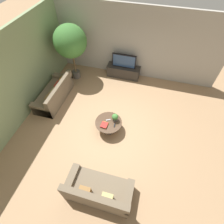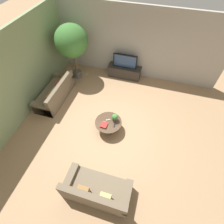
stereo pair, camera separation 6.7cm
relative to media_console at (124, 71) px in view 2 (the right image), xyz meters
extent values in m
plane|color=#9E7A56|center=(0.23, -2.94, -0.27)|extent=(24.00, 24.00, 0.00)
cube|color=#A39E93|center=(0.23, 0.32, 1.23)|extent=(7.40, 0.12, 3.00)
cube|color=gray|center=(-3.03, -2.74, 1.23)|extent=(0.12, 7.40, 3.00)
cube|color=#2D2823|center=(0.00, 0.00, -0.01)|extent=(1.46, 0.48, 0.52)
cube|color=#2D2823|center=(0.00, 0.00, 0.24)|extent=(1.49, 0.50, 0.02)
cube|color=black|center=(0.00, 0.00, 0.55)|extent=(1.05, 0.08, 0.61)
cube|color=navy|center=(0.00, -0.04, 0.55)|extent=(0.96, 0.00, 0.55)
cube|color=black|center=(0.00, 0.00, 0.26)|extent=(0.31, 0.13, 0.02)
cylinder|color=#756656|center=(0.20, -3.09, -0.26)|extent=(0.50, 0.50, 0.02)
cylinder|color=#756656|center=(0.20, -3.09, -0.06)|extent=(0.10, 0.10, 0.42)
cylinder|color=#4C3828|center=(0.20, -3.09, 0.16)|extent=(0.92, 0.92, 0.02)
cube|color=brown|center=(-2.38, -2.22, -0.06)|extent=(0.84, 1.99, 0.42)
cube|color=brown|center=(-2.04, -2.22, 0.36)|extent=(0.16, 1.99, 0.42)
cube|color=brown|center=(-2.38, -1.33, 0.00)|extent=(0.84, 0.20, 0.54)
cube|color=brown|center=(-2.38, -3.12, 0.00)|extent=(0.84, 0.20, 0.54)
cube|color=orange|center=(-2.20, -1.70, 0.30)|extent=(0.15, 0.33, 0.31)
cube|color=#B23328|center=(-2.20, -2.05, 0.31)|extent=(0.13, 0.36, 0.33)
cube|color=tan|center=(-2.20, -2.40, 0.30)|extent=(0.15, 0.33, 0.31)
cube|color=olive|center=(-2.20, -2.74, 0.31)|extent=(0.13, 0.35, 0.32)
cube|color=brown|center=(0.55, -5.21, -0.06)|extent=(1.78, 0.84, 0.42)
cube|color=brown|center=(0.55, -5.55, 0.36)|extent=(1.78, 0.16, 0.42)
cube|color=brown|center=(1.34, -5.21, 0.00)|extent=(0.20, 0.84, 0.54)
cube|color=brown|center=(-0.23, -5.21, 0.00)|extent=(0.20, 0.84, 0.54)
cube|color=tan|center=(0.85, -5.39, 0.28)|extent=(0.28, 0.12, 0.26)
cube|color=olive|center=(0.26, -5.39, 0.28)|extent=(0.29, 0.13, 0.27)
cylinder|color=#514C47|center=(-2.08, -0.64, -0.12)|extent=(0.36, 0.36, 0.31)
cylinder|color=brown|center=(-2.08, -0.64, 0.43)|extent=(0.08, 0.08, 0.79)
ellipsoid|color=#3D7533|center=(-2.08, -0.64, 1.48)|extent=(1.32, 1.32, 1.29)
cylinder|color=#514C47|center=(0.39, -2.96, 0.22)|extent=(0.17, 0.17, 0.10)
sphere|color=#3D7533|center=(0.39, -2.96, 0.36)|extent=(0.22, 0.22, 0.22)
cube|color=gold|center=(0.11, -3.25, 0.18)|extent=(0.25, 0.29, 0.02)
cube|color=#A32823|center=(0.10, -3.27, 0.21)|extent=(0.23, 0.26, 0.03)
cube|color=black|center=(0.43, -3.17, 0.18)|extent=(0.06, 0.16, 0.02)
cube|color=gray|center=(0.16, -3.01, 0.18)|extent=(0.16, 0.11, 0.02)
camera|label=1|loc=(1.27, -6.47, 4.96)|focal=28.00mm
camera|label=2|loc=(1.33, -6.46, 4.96)|focal=28.00mm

